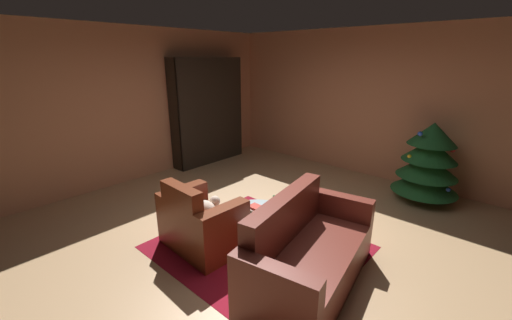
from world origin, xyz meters
TOP-DOWN VIEW (x-y plane):
  - ground_plane at (0.00, 0.00)m, footprint 7.46×7.46m
  - wall_back at (0.00, 3.02)m, footprint 6.33×0.06m
  - wall_left at (-3.14, 0.00)m, footprint 0.06×6.10m
  - area_rug at (0.14, -0.34)m, footprint 2.24×2.02m
  - bookshelf_unit at (-2.90, 1.56)m, footprint 0.33×1.69m
  - armchair_red at (-0.38, -0.79)m, footprint 0.99×0.70m
  - couch_red at (0.91, -0.47)m, footprint 1.07×1.83m
  - coffee_table at (0.04, -0.25)m, footprint 0.75×0.75m
  - book_stack_on_table at (0.01, -0.23)m, footprint 0.19×0.17m
  - bottle_on_table at (0.21, -0.13)m, footprint 0.08×0.08m
  - decorated_tree at (1.21, 2.47)m, footprint 0.99×0.99m

SIDE VIEW (x-z plane):
  - ground_plane at x=0.00m, z-range 0.00..0.00m
  - area_rug at x=0.14m, z-range 0.00..0.01m
  - armchair_red at x=-0.38m, z-range -0.12..0.75m
  - couch_red at x=0.91m, z-range -0.14..0.77m
  - coffee_table at x=0.04m, z-range 0.17..0.57m
  - book_stack_on_table at x=0.01m, z-range 0.40..0.47m
  - bottle_on_table at x=0.21m, z-range 0.38..0.61m
  - decorated_tree at x=1.21m, z-range 0.00..1.27m
  - bookshelf_unit at x=-2.90m, z-range -0.05..2.15m
  - wall_back at x=0.00m, z-range 0.00..2.74m
  - wall_left at x=-3.14m, z-range 0.00..2.74m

